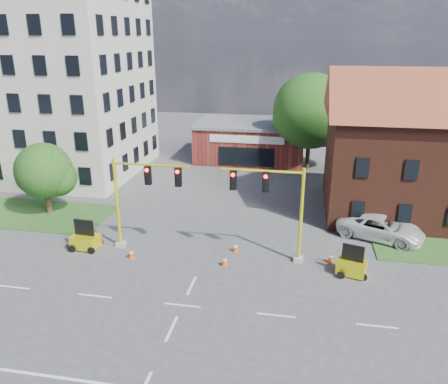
# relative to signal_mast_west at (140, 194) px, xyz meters

# --- Properties ---
(ground) EXTENTS (120.00, 120.00, 0.00)m
(ground) POSITION_rel_signal_mast_west_xyz_m (4.36, -6.00, -3.92)
(ground) COLOR #434346
(ground) RESTS_ON ground
(lane_markings) EXTENTS (60.00, 36.00, 0.01)m
(lane_markings) POSITION_rel_signal_mast_west_xyz_m (4.36, -9.00, -3.91)
(lane_markings) COLOR white
(lane_markings) RESTS_ON ground
(office_block) EXTENTS (18.40, 15.40, 20.60)m
(office_block) POSITION_rel_signal_mast_west_xyz_m (-15.64, 15.91, 6.39)
(office_block) COLOR beige
(office_block) RESTS_ON ground
(brick_shop) EXTENTS (12.40, 8.40, 4.30)m
(brick_shop) POSITION_rel_signal_mast_west_xyz_m (4.36, 23.99, -1.76)
(brick_shop) COLOR maroon
(brick_shop) RESTS_ON ground
(tree_large) EXTENTS (8.22, 7.83, 10.13)m
(tree_large) POSITION_rel_signal_mast_west_xyz_m (11.26, 21.08, 2.04)
(tree_large) COLOR #3A2515
(tree_large) RESTS_ON ground
(tree_nw_front) EXTENTS (4.62, 4.40, 5.81)m
(tree_nw_front) POSITION_rel_signal_mast_west_xyz_m (-9.42, 4.58, -0.47)
(tree_nw_front) COLOR #3A2515
(tree_nw_front) RESTS_ON ground
(signal_mast_west) EXTENTS (5.30, 0.60, 6.20)m
(signal_mast_west) POSITION_rel_signal_mast_west_xyz_m (0.00, 0.00, 0.00)
(signal_mast_west) COLOR gray
(signal_mast_west) RESTS_ON ground
(signal_mast_east) EXTENTS (5.30, 0.60, 6.20)m
(signal_mast_east) POSITION_rel_signal_mast_west_xyz_m (8.71, 0.00, 0.00)
(signal_mast_east) COLOR gray
(signal_mast_east) RESTS_ON ground
(trailer_west) EXTENTS (1.85, 1.30, 2.03)m
(trailer_west) POSITION_rel_signal_mast_west_xyz_m (-3.80, -0.78, -3.29)
(trailer_west) COLOR #F7F114
(trailer_west) RESTS_ON ground
(trailer_east) EXTENTS (1.90, 1.53, 1.88)m
(trailer_east) POSITION_rel_signal_mast_west_xyz_m (13.51, -1.11, -3.33)
(trailer_east) COLOR #F7F114
(trailer_east) RESTS_ON ground
(cone_a) EXTENTS (0.40, 0.40, 0.70)m
(cone_a) POSITION_rel_signal_mast_west_xyz_m (-0.28, -1.52, -3.58)
(cone_a) COLOR #E2510B
(cone_a) RESTS_ON ground
(cone_b) EXTENTS (0.40, 0.40, 0.70)m
(cone_b) POSITION_rel_signal_mast_west_xyz_m (6.22, 0.56, -3.58)
(cone_b) COLOR #E2510B
(cone_b) RESTS_ON ground
(cone_c) EXTENTS (0.40, 0.40, 0.70)m
(cone_c) POSITION_rel_signal_mast_west_xyz_m (5.83, -1.42, -3.58)
(cone_c) COLOR #E2510B
(cone_c) RESTS_ON ground
(cone_d) EXTENTS (0.40, 0.40, 0.70)m
(cone_d) POSITION_rel_signal_mast_west_xyz_m (12.36, 0.19, -3.58)
(cone_d) COLOR #E2510B
(cone_d) RESTS_ON ground
(pickup_white) EXTENTS (6.51, 4.70, 1.65)m
(pickup_white) POSITION_rel_signal_mast_west_xyz_m (15.96, 4.45, -3.10)
(pickup_white) COLOR silver
(pickup_white) RESTS_ON ground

